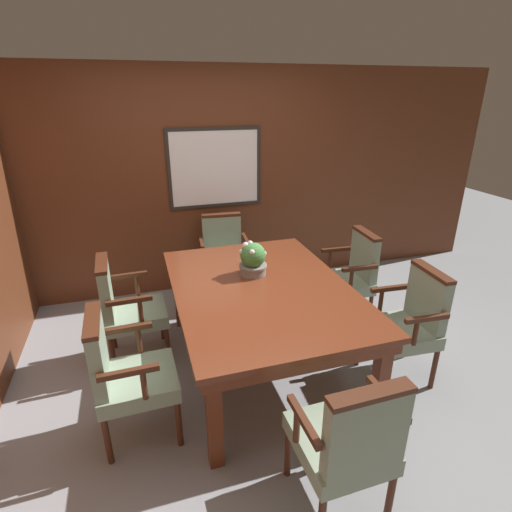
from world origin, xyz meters
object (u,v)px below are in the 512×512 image
object	(u,v)px
chair_right_far	(350,274)
chair_head_near	(348,439)
dining_table	(262,296)
chair_left_far	(126,306)
chair_right_near	(409,320)
chair_left_near	(124,372)
chair_head_far	(224,254)
potted_plant	(253,259)

from	to	relation	value
chair_right_far	chair_head_near	bearing A→B (deg)	-26.46
dining_table	chair_head_near	xyz separation A→B (m)	(0.03, -1.35, -0.15)
chair_left_far	chair_right_near	distance (m)	2.30
chair_left_near	chair_right_far	bearing A→B (deg)	-68.55
chair_head_near	chair_head_far	bearing A→B (deg)	-90.15
chair_right_near	chair_head_far	size ratio (longest dim) A/B	1.00
dining_table	chair_left_near	world-z (taller)	chair_left_near
chair_right_far	chair_left_far	bearing A→B (deg)	-86.26
chair_right_far	chair_left_near	bearing A→B (deg)	-63.84
dining_table	chair_left_far	world-z (taller)	chair_left_far
chair_left_far	chair_head_near	bearing A→B (deg)	-150.48
chair_right_near	chair_head_near	distance (m)	1.36
chair_left_near	chair_head_near	xyz separation A→B (m)	(1.10, -0.90, 0.00)
chair_right_near	chair_right_far	bearing A→B (deg)	-176.38
dining_table	chair_head_near	world-z (taller)	chair_head_near
dining_table	chair_left_near	size ratio (longest dim) A/B	2.04
chair_left_near	potted_plant	xyz separation A→B (m)	(1.07, 0.69, 0.37)
chair_right_near	chair_right_far	world-z (taller)	same
chair_right_near	chair_right_far	size ratio (longest dim) A/B	1.00
chair_left_near	chair_head_far	bearing A→B (deg)	-32.27
dining_table	chair_head_near	bearing A→B (deg)	-88.71
chair_head_far	potted_plant	bearing A→B (deg)	-84.21
dining_table	chair_left_far	bearing A→B (deg)	157.60
chair_right_near	potted_plant	world-z (taller)	potted_plant
dining_table	potted_plant	xyz separation A→B (m)	(-0.00, 0.24, 0.22)
chair_left_far	chair_head_far	distance (m)	1.37
chair_left_near	chair_right_far	xyz separation A→B (m)	(2.13, 0.90, 0.00)
chair_left_far	chair_head_near	size ratio (longest dim) A/B	1.00
chair_left_far	chair_head_far	size ratio (longest dim) A/B	1.00
chair_right_near	chair_head_near	world-z (taller)	same
dining_table	chair_left_far	distance (m)	1.15
chair_right_near	potted_plant	bearing A→B (deg)	-119.87
chair_left_far	chair_right_near	size ratio (longest dim) A/B	1.00
chair_left_near	chair_head_far	world-z (taller)	same
potted_plant	chair_left_near	bearing A→B (deg)	-147.27
chair_right_near	chair_head_far	world-z (taller)	same
chair_left_near	chair_right_near	xyz separation A→B (m)	(2.13, -0.02, 0.00)
chair_left_near	potted_plant	bearing A→B (deg)	-58.59
chair_head_far	chair_right_far	size ratio (longest dim) A/B	1.00
dining_table	chair_left_far	size ratio (longest dim) A/B	2.04
chair_right_near	chair_head_near	bearing A→B (deg)	-45.69
chair_left_far	chair_head_near	world-z (taller)	same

